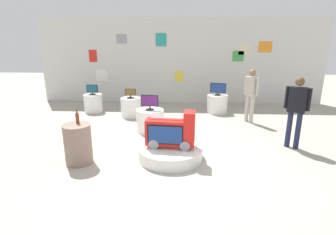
% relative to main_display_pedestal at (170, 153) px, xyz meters
% --- Properties ---
extents(ground_plane, '(30.00, 30.00, 0.00)m').
position_rel_main_display_pedestal_xyz_m(ground_plane, '(0.13, 0.04, -0.13)').
color(ground_plane, '#A8A091').
extents(back_wall_display, '(11.36, 0.13, 3.34)m').
position_rel_main_display_pedestal_xyz_m(back_wall_display, '(0.13, 5.49, 1.54)').
color(back_wall_display, silver).
rests_on(back_wall_display, ground).
extents(main_display_pedestal, '(1.41, 1.41, 0.27)m').
position_rel_main_display_pedestal_xyz_m(main_display_pedestal, '(0.00, 0.00, 0.00)').
color(main_display_pedestal, white).
rests_on(main_display_pedestal, ground).
extents(novelty_firetruck_tv, '(1.07, 0.47, 0.81)m').
position_rel_main_display_pedestal_xyz_m(novelty_firetruck_tv, '(0.02, -0.01, 0.46)').
color(novelty_firetruck_tv, gray).
rests_on(novelty_firetruck_tv, main_display_pedestal).
extents(display_pedestal_left_rear, '(0.73, 0.73, 0.63)m').
position_rel_main_display_pedestal_xyz_m(display_pedestal_left_rear, '(1.49, 3.95, 0.18)').
color(display_pedestal_left_rear, white).
rests_on(display_pedestal_left_rear, ground).
extents(tv_on_left_rear, '(0.54, 0.20, 0.42)m').
position_rel_main_display_pedestal_xyz_m(tv_on_left_rear, '(1.49, 3.95, 0.73)').
color(tv_on_left_rear, black).
rests_on(tv_on_left_rear, display_pedestal_left_rear).
extents(display_pedestal_center_rear, '(0.68, 0.68, 0.63)m').
position_rel_main_display_pedestal_xyz_m(display_pedestal_center_rear, '(-1.50, 3.30, 0.18)').
color(display_pedestal_center_rear, white).
rests_on(display_pedestal_center_rear, ground).
extents(tv_on_center_rear, '(0.36, 0.22, 0.31)m').
position_rel_main_display_pedestal_xyz_m(tv_on_center_rear, '(-1.50, 3.29, 0.66)').
color(tv_on_center_rear, black).
rests_on(tv_on_center_rear, display_pedestal_center_rear).
extents(display_pedestal_right_rear, '(0.77, 0.77, 0.63)m').
position_rel_main_display_pedestal_xyz_m(display_pedestal_right_rear, '(-0.66, 1.78, 0.18)').
color(display_pedestal_right_rear, white).
rests_on(display_pedestal_right_rear, ground).
extents(tv_on_right_rear, '(0.49, 0.23, 0.42)m').
position_rel_main_display_pedestal_xyz_m(tv_on_right_rear, '(-0.66, 1.77, 0.72)').
color(tv_on_right_rear, black).
rests_on(tv_on_right_rear, display_pedestal_right_rear).
extents(display_pedestal_far_right, '(0.65, 0.65, 0.63)m').
position_rel_main_display_pedestal_xyz_m(display_pedestal_far_right, '(-2.97, 3.80, 0.18)').
color(display_pedestal_far_right, white).
rests_on(display_pedestal_far_right, ground).
extents(tv_on_far_right, '(0.40, 0.23, 0.35)m').
position_rel_main_display_pedestal_xyz_m(tv_on_far_right, '(-2.97, 3.80, 0.67)').
color(tv_on_far_right, black).
rests_on(tv_on_far_right, display_pedestal_far_right).
extents(side_table_round, '(0.58, 0.58, 0.84)m').
position_rel_main_display_pedestal_xyz_m(side_table_round, '(-1.91, -0.32, 0.30)').
color(side_table_round, gray).
rests_on(side_table_round, ground).
extents(bottle_on_side_table, '(0.07, 0.07, 0.30)m').
position_rel_main_display_pedestal_xyz_m(bottle_on_side_table, '(-1.91, -0.23, 0.83)').
color(bottle_on_side_table, brown).
rests_on(bottle_on_side_table, side_table_round).
extents(shopper_browsing_near_truck, '(0.37, 0.49, 1.65)m').
position_rel_main_display_pedestal_xyz_m(shopper_browsing_near_truck, '(2.35, 2.84, 0.83)').
color(shopper_browsing_near_truck, '#B2ADA3').
rests_on(shopper_browsing_near_truck, ground).
extents(shopper_browsing_rear, '(0.49, 0.37, 1.70)m').
position_rel_main_display_pedestal_xyz_m(shopper_browsing_rear, '(2.90, 0.79, 0.87)').
color(shopper_browsing_rear, '#1E233F').
rests_on(shopper_browsing_rear, ground).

